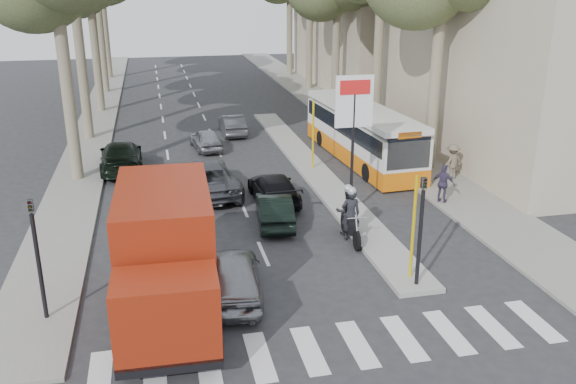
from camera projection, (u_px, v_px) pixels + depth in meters
name	position (u px, v px, depth m)	size (l,w,h in m)	color
ground	(302.00, 277.00, 19.52)	(120.00, 120.00, 0.00)	#28282B
sidewalk_right	(334.00, 109.00, 44.29)	(3.20, 70.00, 0.12)	gray
median_left	(100.00, 111.00, 43.63)	(2.40, 64.00, 0.12)	gray
traffic_island	(313.00, 169.00, 30.29)	(1.50, 26.00, 0.16)	gray
billboard	(353.00, 124.00, 23.56)	(1.50, 12.10, 5.60)	yellow
traffic_light_island	(422.00, 213.00, 17.98)	(0.16, 0.41, 3.60)	black
traffic_light_left	(35.00, 239.00, 16.21)	(0.16, 0.41, 3.60)	black
silver_hatchback	(234.00, 276.00, 18.11)	(1.60, 3.98, 1.36)	gray
dark_hatchback	(274.00, 209.00, 23.56)	(1.28, 3.67, 1.21)	black
queue_car_a	(204.00, 177.00, 26.87)	(2.51, 5.44, 1.51)	#47484E
queue_car_b	(274.00, 188.00, 25.86)	(1.72, 4.23, 1.23)	black
queue_car_c	(206.00, 139.00, 33.86)	(1.37, 3.41, 1.16)	gray
queue_car_d	(232.00, 125.00, 37.16)	(1.29, 3.71, 1.22)	#48494F
queue_car_e	(121.00, 156.00, 30.17)	(2.02, 4.96, 1.44)	black
red_truck	(166.00, 254.00, 16.77)	(2.74, 6.75, 3.56)	black
city_bus	(361.00, 132.00, 31.65)	(2.99, 10.92, 2.85)	orange
motorcycle	(349.00, 214.00, 22.17)	(0.89, 2.44, 2.07)	black
pedestrian_near	(443.00, 184.00, 25.45)	(0.96, 0.47, 1.64)	#403652
pedestrian_far	(452.00, 162.00, 28.40)	(1.09, 0.48, 1.69)	#675C4D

